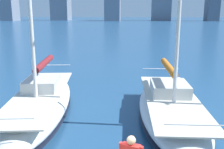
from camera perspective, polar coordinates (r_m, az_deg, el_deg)
name	(u,v)px	position (r m, az deg, el deg)	size (l,w,h in m)	color
sailboat_orange	(171,107)	(12.49, 12.63, -7.02)	(3.25, 9.07, 10.62)	silver
sailboat_maroon	(41,102)	(13.18, -15.25, -5.88)	(3.91, 9.79, 12.38)	white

